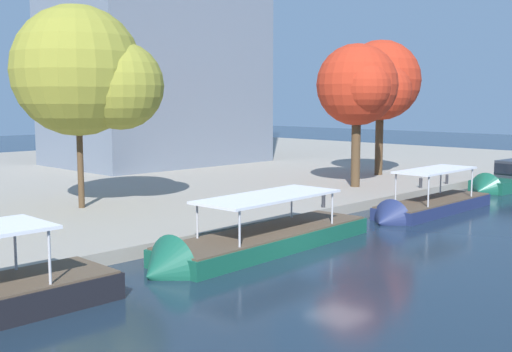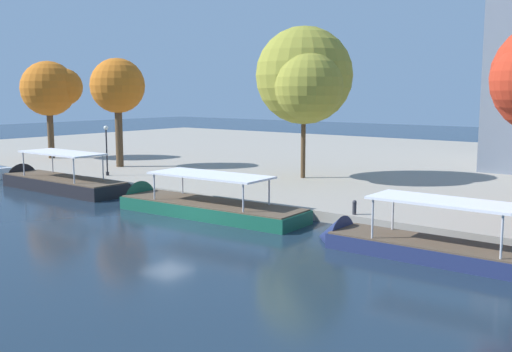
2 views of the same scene
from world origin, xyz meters
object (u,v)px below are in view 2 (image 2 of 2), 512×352
(tree_2, at_px, (118,86))
(mooring_bollard_0, at_px, (354,207))
(tree_3, at_px, (303,77))
(tree_4, at_px, (51,89))
(tour_boat_2, at_px, (196,209))
(lamp_post, at_px, (107,147))
(tour_boat_3, at_px, (418,250))
(tour_boat_1, at_px, (55,185))

(tree_2, bearing_deg, mooring_bollard_0, -12.38)
(tree_3, bearing_deg, mooring_bollard_0, -44.47)
(tree_4, bearing_deg, mooring_bollard_0, -9.31)
(tour_boat_2, relative_size, tree_4, 1.37)
(tree_4, bearing_deg, tree_2, -1.39)
(tree_2, xyz_separation_m, tree_4, (-11.29, 0.27, -0.19))
(tour_boat_2, distance_m, tree_3, 15.81)
(tour_boat_2, xyz_separation_m, mooring_bollard_0, (9.47, 3.23, 0.78))
(mooring_bollard_0, height_order, tree_3, tree_3)
(tour_boat_2, relative_size, lamp_post, 3.33)
(tree_2, xyz_separation_m, tree_3, (18.03, 3.85, 0.64))
(lamp_post, bearing_deg, mooring_bollard_0, -3.59)
(tree_2, bearing_deg, tour_boat_3, -16.68)
(tour_boat_1, xyz_separation_m, tour_boat_2, (15.24, -0.01, -0.09))
(tour_boat_1, bearing_deg, tour_boat_2, -179.96)
(mooring_bollard_0, relative_size, lamp_post, 0.20)
(tour_boat_3, bearing_deg, mooring_bollard_0, -35.94)
(tour_boat_3, bearing_deg, tree_2, -17.18)
(tree_2, distance_m, tree_4, 11.30)
(tour_boat_3, xyz_separation_m, tree_2, (-33.77, 10.12, 7.88))
(tour_boat_1, xyz_separation_m, mooring_bollard_0, (24.71, 3.22, 0.70))
(tour_boat_1, xyz_separation_m, tree_2, (-3.57, 9.43, 7.79))
(mooring_bollard_0, height_order, tree_2, tree_2)
(tour_boat_3, xyz_separation_m, tree_3, (-15.74, 13.97, 8.53))
(tree_3, distance_m, tree_4, 29.55)
(tree_4, bearing_deg, tour_boat_3, -12.99)
(lamp_post, xyz_separation_m, tree_2, (-4.00, 4.69, 5.09))
(tree_4, bearing_deg, tour_boat_1, -33.14)
(tree_3, relative_size, tree_4, 1.19)
(tour_boat_1, relative_size, tree_4, 1.30)
(mooring_bollard_0, bearing_deg, tour_boat_1, -172.59)
(tour_boat_3, bearing_deg, lamp_post, -10.83)
(tour_boat_2, relative_size, tour_boat_3, 1.19)
(tour_boat_3, relative_size, tree_3, 0.96)
(tour_boat_2, distance_m, mooring_bollard_0, 10.04)
(tree_3, bearing_deg, tour_boat_2, -86.64)
(tree_3, bearing_deg, tour_boat_3, -41.59)
(mooring_bollard_0, xyz_separation_m, lamp_post, (-24.28, 1.52, 2.00))
(lamp_post, bearing_deg, tree_4, 162.02)
(tour_boat_1, relative_size, lamp_post, 3.16)
(tour_boat_2, height_order, tour_boat_3, tour_boat_3)
(tree_3, bearing_deg, tree_4, -173.04)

